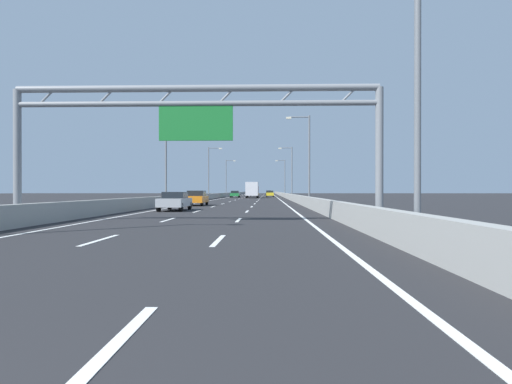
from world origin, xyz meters
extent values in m
plane|color=#262628|center=(0.00, 100.00, 0.00)|extent=(260.00, 260.00, 0.00)
cube|color=white|center=(-1.80, 12.50, 0.01)|extent=(0.16, 3.00, 0.01)
cube|color=white|center=(-1.80, 21.50, 0.01)|extent=(0.16, 3.00, 0.01)
cube|color=white|center=(-1.80, 30.50, 0.01)|extent=(0.16, 3.00, 0.01)
cube|color=white|center=(-1.80, 39.50, 0.01)|extent=(0.16, 3.00, 0.01)
cube|color=white|center=(-1.80, 48.50, 0.01)|extent=(0.16, 3.00, 0.01)
cube|color=white|center=(-1.80, 57.50, 0.01)|extent=(0.16, 3.00, 0.01)
cube|color=white|center=(-1.80, 66.50, 0.01)|extent=(0.16, 3.00, 0.01)
cube|color=white|center=(-1.80, 75.50, 0.01)|extent=(0.16, 3.00, 0.01)
cube|color=white|center=(-1.80, 84.50, 0.01)|extent=(0.16, 3.00, 0.01)
cube|color=white|center=(-1.80, 93.50, 0.01)|extent=(0.16, 3.00, 0.01)
cube|color=white|center=(-1.80, 102.50, 0.01)|extent=(0.16, 3.00, 0.01)
cube|color=white|center=(-1.80, 111.50, 0.01)|extent=(0.16, 3.00, 0.01)
cube|color=white|center=(-1.80, 120.50, 0.01)|extent=(0.16, 3.00, 0.01)
cube|color=white|center=(-1.80, 129.50, 0.01)|extent=(0.16, 3.00, 0.01)
cube|color=white|center=(-1.80, 138.50, 0.01)|extent=(0.16, 3.00, 0.01)
cube|color=white|center=(-1.80, 147.50, 0.01)|extent=(0.16, 3.00, 0.01)
cube|color=white|center=(-1.80, 156.50, 0.01)|extent=(0.16, 3.00, 0.01)
cube|color=white|center=(1.80, 3.50, 0.01)|extent=(0.16, 3.00, 0.01)
cube|color=white|center=(1.80, 12.50, 0.01)|extent=(0.16, 3.00, 0.01)
cube|color=white|center=(1.80, 21.50, 0.01)|extent=(0.16, 3.00, 0.01)
cube|color=white|center=(1.80, 30.50, 0.01)|extent=(0.16, 3.00, 0.01)
cube|color=white|center=(1.80, 39.50, 0.01)|extent=(0.16, 3.00, 0.01)
cube|color=white|center=(1.80, 48.50, 0.01)|extent=(0.16, 3.00, 0.01)
cube|color=white|center=(1.80, 57.50, 0.01)|extent=(0.16, 3.00, 0.01)
cube|color=white|center=(1.80, 66.50, 0.01)|extent=(0.16, 3.00, 0.01)
cube|color=white|center=(1.80, 75.50, 0.01)|extent=(0.16, 3.00, 0.01)
cube|color=white|center=(1.80, 84.50, 0.01)|extent=(0.16, 3.00, 0.01)
cube|color=white|center=(1.80, 93.50, 0.01)|extent=(0.16, 3.00, 0.01)
cube|color=white|center=(1.80, 102.50, 0.01)|extent=(0.16, 3.00, 0.01)
cube|color=white|center=(1.80, 111.50, 0.01)|extent=(0.16, 3.00, 0.01)
cube|color=white|center=(1.80, 120.50, 0.01)|extent=(0.16, 3.00, 0.01)
cube|color=white|center=(1.80, 129.50, 0.01)|extent=(0.16, 3.00, 0.01)
cube|color=white|center=(1.80, 138.50, 0.01)|extent=(0.16, 3.00, 0.01)
cube|color=white|center=(1.80, 147.50, 0.01)|extent=(0.16, 3.00, 0.01)
cube|color=white|center=(1.80, 156.50, 0.01)|extent=(0.16, 3.00, 0.01)
cube|color=white|center=(-5.25, 88.00, 0.01)|extent=(0.16, 176.00, 0.01)
cube|color=white|center=(5.25, 88.00, 0.01)|extent=(0.16, 176.00, 0.01)
cube|color=#9E9E99|center=(-6.90, 110.00, 0.47)|extent=(0.45, 220.00, 0.95)
cube|color=#9E9E99|center=(6.90, 110.00, 0.47)|extent=(0.45, 220.00, 0.95)
cylinder|color=gray|center=(-8.35, 19.35, 3.10)|extent=(0.36, 0.36, 6.20)
cylinder|color=gray|center=(8.35, 19.35, 3.10)|extent=(0.36, 0.36, 6.20)
cylinder|color=gray|center=(0.00, 19.35, 6.20)|extent=(16.70, 0.32, 0.32)
cylinder|color=gray|center=(0.00, 19.35, 5.50)|extent=(16.70, 0.26, 0.26)
cylinder|color=gray|center=(-6.96, 19.35, 5.85)|extent=(0.74, 0.10, 0.74)
cylinder|color=gray|center=(-4.18, 19.35, 5.85)|extent=(0.74, 0.10, 0.74)
cylinder|color=gray|center=(-1.39, 19.35, 5.85)|extent=(0.74, 0.10, 0.74)
cylinder|color=gray|center=(1.39, 19.35, 5.85)|extent=(0.74, 0.10, 0.74)
cylinder|color=gray|center=(4.18, 19.35, 5.85)|extent=(0.74, 0.10, 0.74)
cylinder|color=gray|center=(6.96, 19.35, 5.85)|extent=(0.74, 0.10, 0.74)
cube|color=#19752D|center=(-0.02, 19.35, 4.60)|extent=(3.40, 0.12, 1.60)
cylinder|color=slate|center=(7.70, 12.39, 4.75)|extent=(0.20, 0.20, 9.50)
cylinder|color=slate|center=(-7.70, 46.03, 4.75)|extent=(0.20, 0.20, 9.50)
cylinder|color=slate|center=(-6.60, 46.03, 9.35)|extent=(2.20, 0.12, 0.12)
cube|color=#F2EAC6|center=(-5.50, 46.03, 9.25)|extent=(0.56, 0.28, 0.20)
cylinder|color=slate|center=(7.70, 46.03, 4.75)|extent=(0.20, 0.20, 9.50)
cylinder|color=slate|center=(6.60, 46.03, 9.35)|extent=(2.20, 0.12, 0.12)
cube|color=#F2EAC6|center=(5.50, 46.03, 9.25)|extent=(0.56, 0.28, 0.20)
cylinder|color=slate|center=(-7.70, 79.67, 4.75)|extent=(0.20, 0.20, 9.50)
cylinder|color=slate|center=(-6.60, 79.67, 9.35)|extent=(2.20, 0.12, 0.12)
cube|color=#F2EAC6|center=(-5.50, 79.67, 9.25)|extent=(0.56, 0.28, 0.20)
cylinder|color=slate|center=(7.70, 79.67, 4.75)|extent=(0.20, 0.20, 9.50)
cylinder|color=slate|center=(6.60, 79.67, 9.35)|extent=(2.20, 0.12, 0.12)
cube|color=#F2EAC6|center=(5.50, 79.67, 9.25)|extent=(0.56, 0.28, 0.20)
cylinder|color=slate|center=(-7.70, 113.31, 4.75)|extent=(0.20, 0.20, 9.50)
cylinder|color=slate|center=(-6.60, 113.31, 9.35)|extent=(2.20, 0.12, 0.12)
cube|color=#F2EAC6|center=(-5.50, 113.31, 9.25)|extent=(0.56, 0.28, 0.20)
cylinder|color=slate|center=(7.70, 113.31, 4.75)|extent=(0.20, 0.20, 9.50)
cylinder|color=slate|center=(6.60, 113.31, 9.35)|extent=(2.20, 0.12, 0.12)
cube|color=#F2EAC6|center=(5.50, 113.31, 9.25)|extent=(0.56, 0.28, 0.20)
cube|color=#1E7A38|center=(-3.73, 92.28, 0.62)|extent=(1.85, 4.56, 0.60)
cube|color=black|center=(-3.73, 92.00, 1.18)|extent=(1.63, 1.99, 0.51)
cylinder|color=black|center=(-4.54, 94.01, 0.32)|extent=(0.22, 0.64, 0.64)
cylinder|color=black|center=(-2.91, 94.01, 0.32)|extent=(0.22, 0.64, 0.64)
cylinder|color=black|center=(-4.54, 90.55, 0.32)|extent=(0.22, 0.64, 0.64)
cylinder|color=black|center=(-2.91, 90.55, 0.32)|extent=(0.22, 0.64, 0.64)
cube|color=yellow|center=(3.75, 100.54, 0.66)|extent=(1.73, 4.36, 0.68)
cube|color=black|center=(3.75, 100.05, 1.22)|extent=(1.52, 1.98, 0.45)
cylinder|color=black|center=(3.00, 102.17, 0.32)|extent=(0.22, 0.64, 0.64)
cylinder|color=black|center=(4.50, 102.17, 0.32)|extent=(0.22, 0.64, 0.64)
cylinder|color=black|center=(3.00, 98.91, 0.32)|extent=(0.22, 0.64, 0.64)
cylinder|color=black|center=(4.50, 98.91, 0.32)|extent=(0.22, 0.64, 0.64)
cube|color=silver|center=(-0.22, 108.10, 0.68)|extent=(1.80, 4.25, 0.72)
cube|color=black|center=(-0.22, 107.67, 1.28)|extent=(1.58, 1.94, 0.48)
cylinder|color=black|center=(-1.01, 109.68, 0.32)|extent=(0.22, 0.64, 0.64)
cylinder|color=black|center=(0.56, 109.68, 0.32)|extent=(0.22, 0.64, 0.64)
cylinder|color=black|center=(-1.01, 106.53, 0.32)|extent=(0.22, 0.64, 0.64)
cylinder|color=black|center=(0.56, 106.53, 0.32)|extent=(0.22, 0.64, 0.64)
cube|color=orange|center=(-3.84, 42.72, 0.64)|extent=(1.80, 4.49, 0.64)
cube|color=black|center=(-3.84, 42.78, 1.23)|extent=(1.58, 2.14, 0.53)
cylinder|color=black|center=(-4.63, 44.42, 0.32)|extent=(0.22, 0.64, 0.64)
cylinder|color=black|center=(-3.05, 44.42, 0.32)|extent=(0.22, 0.64, 0.64)
cylinder|color=black|center=(-4.63, 41.03, 0.32)|extent=(0.22, 0.64, 0.64)
cylinder|color=black|center=(-3.05, 41.03, 0.32)|extent=(0.22, 0.64, 0.64)
cube|color=black|center=(3.51, 137.16, 0.65)|extent=(1.72, 4.53, 0.65)
cube|color=black|center=(3.51, 137.39, 1.23)|extent=(1.51, 1.90, 0.52)
cylinder|color=black|center=(2.76, 138.87, 0.32)|extent=(0.22, 0.64, 0.64)
cylinder|color=black|center=(4.26, 138.87, 0.32)|extent=(0.22, 0.64, 0.64)
cylinder|color=black|center=(2.76, 135.44, 0.32)|extent=(0.22, 0.64, 0.64)
cylinder|color=black|center=(4.26, 135.44, 0.32)|extent=(0.22, 0.64, 0.64)
cube|color=#A8ADB2|center=(-3.66, 31.76, 0.62)|extent=(1.80, 4.53, 0.60)
cube|color=black|center=(-3.66, 31.83, 1.16)|extent=(1.59, 1.92, 0.48)
cylinder|color=black|center=(-4.45, 33.47, 0.32)|extent=(0.22, 0.64, 0.64)
cylinder|color=black|center=(-2.86, 33.47, 0.32)|extent=(0.22, 0.64, 0.64)
cylinder|color=black|center=(-4.45, 30.05, 0.32)|extent=(0.22, 0.64, 0.64)
cylinder|color=black|center=(-2.86, 30.05, 0.32)|extent=(0.22, 0.64, 0.64)
cube|color=#B21E19|center=(0.14, 89.86, 1.46)|extent=(2.40, 2.25, 1.96)
cube|color=silver|center=(0.14, 85.74, 1.81)|extent=(2.40, 5.59, 2.66)
cylinder|color=black|center=(-0.92, 90.08, 0.48)|extent=(0.28, 0.96, 0.96)
cylinder|color=black|center=(1.19, 90.08, 0.48)|extent=(0.28, 0.96, 0.96)
cylinder|color=black|center=(-0.92, 84.34, 0.48)|extent=(0.28, 0.96, 0.96)
cylinder|color=black|center=(1.19, 84.34, 0.48)|extent=(0.28, 0.96, 0.96)
camera|label=1|loc=(3.30, -0.56, 1.51)|focal=30.57mm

